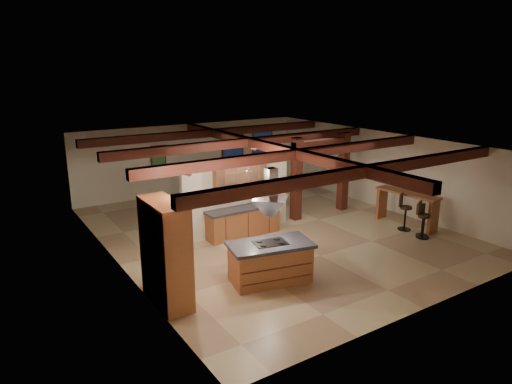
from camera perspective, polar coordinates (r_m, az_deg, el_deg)
ground at (r=15.06m, az=1.89°, el=-4.83°), size 12.00×12.00×0.00m
room_walls at (r=14.55m, az=1.95°, el=1.77°), size 12.00×12.00×12.00m
ceiling_beams at (r=14.35m, az=1.98°, el=5.58°), size 10.00×12.00×0.28m
timber_posts at (r=16.44m, az=8.13°, el=3.15°), size 2.50×0.30×2.90m
partition_wall at (r=14.61m, az=-2.42°, el=-0.94°), size 3.80×0.18×2.20m
pantry_cabinet at (r=10.42m, az=-11.23°, el=-7.49°), size 0.67×1.60×2.40m
back_counter at (r=14.48m, az=-1.61°, el=-3.68°), size 2.50×0.66×0.94m
upper_display_cabinet at (r=14.26m, az=-2.07°, el=1.78°), size 1.80×0.36×0.95m
range_hood at (r=11.03m, az=1.84°, el=-2.66°), size 1.10×1.10×1.40m
back_windows at (r=20.96m, az=-1.03°, el=5.20°), size 2.70×0.07×1.70m
framed_art at (r=19.05m, az=-12.12°, el=4.44°), size 0.65×0.05×0.85m
recessed_cans at (r=11.39m, az=-2.94°, el=3.56°), size 3.16×2.46×0.03m
kitchen_island at (r=11.49m, az=1.79°, el=-8.68°), size 2.25×1.51×1.02m
dining_table at (r=16.86m, az=-1.71°, el=-1.36°), size 2.19×1.57×0.69m
sofa at (r=20.28m, az=-1.94°, el=1.46°), size 2.43×1.65×0.66m
microwave at (r=14.64m, az=0.64°, el=-1.05°), size 0.48×0.38×0.24m
bar_counter at (r=16.13m, az=18.35°, el=-1.32°), size 0.78×2.26×1.16m
side_table at (r=21.23m, az=2.06°, el=1.86°), size 0.46×0.46×0.50m
table_lamp at (r=21.12m, az=2.07°, el=3.17°), size 0.30×0.30×0.35m
bar_stool_a at (r=15.18m, az=20.12°, el=-3.26°), size 0.44×0.45×1.17m
bar_stool_b at (r=15.40m, az=20.04°, el=-3.29°), size 0.37×0.38×1.02m
bar_stool_c at (r=15.72m, az=18.04°, el=-2.34°), size 0.46×0.47×1.22m
dining_chairs at (r=16.78m, az=-1.72°, el=-0.43°), size 2.44×2.44×1.24m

